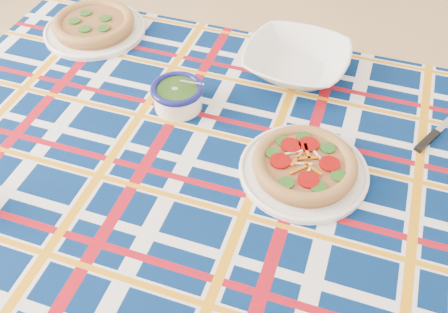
% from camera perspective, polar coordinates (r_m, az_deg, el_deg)
% --- Properties ---
extents(floor, '(4.00, 4.00, 0.00)m').
position_cam_1_polar(floor, '(1.92, -13.27, -3.75)').
color(floor, '#A88556').
rests_on(floor, ground).
extents(dining_table, '(1.59, 1.16, 0.68)m').
position_cam_1_polar(dining_table, '(1.11, 0.54, -2.16)').
color(dining_table, brown).
rests_on(dining_table, floor).
extents(tablecloth, '(1.62, 1.19, 0.10)m').
position_cam_1_polar(tablecloth, '(1.09, 0.55, -1.39)').
color(tablecloth, '#041D4E').
rests_on(tablecloth, dining_table).
extents(main_focaccia_plate, '(0.30, 0.30, 0.05)m').
position_cam_1_polar(main_focaccia_plate, '(1.01, 9.20, -0.87)').
color(main_focaccia_plate, brown).
rests_on(main_focaccia_plate, tablecloth).
extents(pesto_bowl, '(0.15, 0.15, 0.07)m').
position_cam_1_polar(pesto_bowl, '(1.15, -5.34, 7.10)').
color(pesto_bowl, '#18340E').
rests_on(pesto_bowl, tablecloth).
extents(serving_bowl, '(0.31, 0.31, 0.06)m').
position_cam_1_polar(serving_bowl, '(1.26, 8.27, 10.71)').
color(serving_bowl, white).
rests_on(serving_bowl, tablecloth).
extents(second_focaccia_plate, '(0.33, 0.33, 0.05)m').
position_cam_1_polar(second_focaccia_plate, '(1.45, -14.66, 14.45)').
color(second_focaccia_plate, brown).
rests_on(second_focaccia_plate, tablecloth).
extents(table_knife, '(0.14, 0.18, 0.01)m').
position_cam_1_polar(table_knife, '(1.23, 24.24, 3.73)').
color(table_knife, silver).
rests_on(table_knife, tablecloth).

